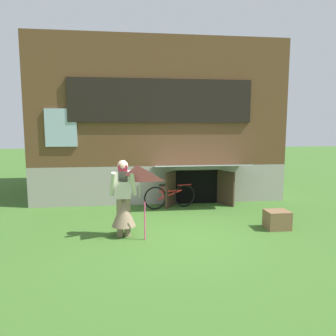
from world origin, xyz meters
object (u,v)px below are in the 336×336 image
person (123,205)px  kite (137,182)px  wooden_crate (277,220)px  bicycle_red (170,196)px

person → kite: size_ratio=1.10×
person → wooden_crate: bearing=-11.8°
bicycle_red → wooden_crate: size_ratio=2.92×
kite → wooden_crate: size_ratio=2.86×
person → wooden_crate: size_ratio=3.14×
kite → bicycle_red: size_ratio=0.98×
kite → wooden_crate: kite is taller
kite → bicycle_red: kite is taller
bicycle_red → wooden_crate: 3.16m
person → kite: bearing=-72.1°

